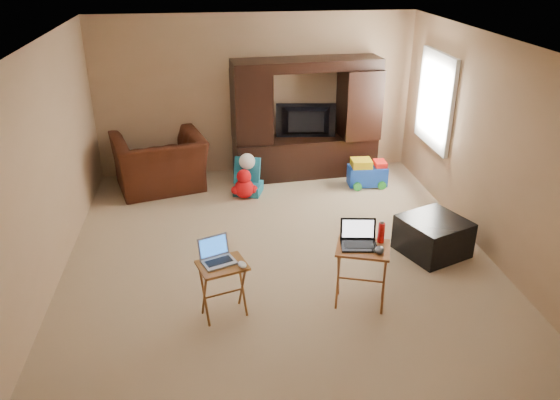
{
  "coord_description": "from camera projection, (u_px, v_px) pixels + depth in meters",
  "views": [
    {
      "loc": [
        -0.73,
        -5.7,
        3.41
      ],
      "look_at": [
        0.0,
        -0.2,
        0.8
      ],
      "focal_mm": 35.0,
      "sensor_mm": 36.0,
      "label": 1
    }
  ],
  "objects": [
    {
      "name": "window_pane",
      "position": [
        437.0,
        100.0,
        7.74
      ],
      "size": [
        0.0,
        1.2,
        1.2
      ],
      "primitive_type": "plane",
      "rotation": [
        1.57,
        0.0,
        -1.57
      ],
      "color": "white",
      "rests_on": "ground"
    },
    {
      "name": "window_frame",
      "position": [
        435.0,
        100.0,
        7.74
      ],
      "size": [
        0.06,
        1.14,
        1.34
      ],
      "primitive_type": "cube",
      "color": "white",
      "rests_on": "ground"
    },
    {
      "name": "mouse_right",
      "position": [
        380.0,
        250.0,
        5.31
      ],
      "size": [
        0.13,
        0.16,
        0.06
      ],
      "primitive_type": "ellipsoid",
      "rotation": [
        0.0,
        0.0,
        -0.33
      ],
      "color": "#403F44",
      "rests_on": "tray_table_right"
    },
    {
      "name": "floor",
      "position": [
        278.0,
        252.0,
        6.65
      ],
      "size": [
        5.5,
        5.5,
        0.0
      ],
      "primitive_type": "plane",
      "color": "beige",
      "rests_on": "ground"
    },
    {
      "name": "entertainment_center",
      "position": [
        306.0,
        119.0,
        8.53
      ],
      "size": [
        2.31,
        0.76,
        1.86
      ],
      "primitive_type": "cube",
      "rotation": [
        0.0,
        0.0,
        0.09
      ],
      "color": "black",
      "rests_on": "floor"
    },
    {
      "name": "wall_right",
      "position": [
        488.0,
        146.0,
        6.41
      ],
      "size": [
        0.0,
        5.5,
        5.5
      ],
      "primitive_type": "plane",
      "rotation": [
        1.57,
        0.0,
        -1.57
      ],
      "color": "tan",
      "rests_on": "ground"
    },
    {
      "name": "plush_toy",
      "position": [
        244.0,
        184.0,
        8.0
      ],
      "size": [
        0.4,
        0.34,
        0.45
      ],
      "primitive_type": null,
      "color": "red",
      "rests_on": "floor"
    },
    {
      "name": "push_toy",
      "position": [
        367.0,
        172.0,
        8.4
      ],
      "size": [
        0.61,
        0.45,
        0.45
      ],
      "primitive_type": null,
      "rotation": [
        0.0,
        0.0,
        -0.05
      ],
      "color": "blue",
      "rests_on": "floor"
    },
    {
      "name": "tray_table_left",
      "position": [
        224.0,
        290.0,
        5.41
      ],
      "size": [
        0.55,
        0.48,
        0.59
      ],
      "primitive_type": "cube",
      "rotation": [
        0.0,
        0.0,
        0.3
      ],
      "color": "brown",
      "rests_on": "floor"
    },
    {
      "name": "ottoman",
      "position": [
        433.0,
        236.0,
        6.56
      ],
      "size": [
        0.9,
        0.9,
        0.44
      ],
      "primitive_type": "cube",
      "rotation": [
        0.0,
        0.0,
        0.38
      ],
      "color": "black",
      "rests_on": "floor"
    },
    {
      "name": "recliner",
      "position": [
        160.0,
        163.0,
        8.23
      ],
      "size": [
        1.54,
        1.42,
        0.84
      ],
      "primitive_type": "imported",
      "rotation": [
        0.0,
        0.0,
        3.41
      ],
      "color": "#40190D",
      "rests_on": "floor"
    },
    {
      "name": "laptop_left",
      "position": [
        218.0,
        252.0,
        5.25
      ],
      "size": [
        0.39,
        0.36,
        0.24
      ],
      "primitive_type": "cube",
      "rotation": [
        0.0,
        0.0,
        0.38
      ],
      "color": "#ADADB2",
      "rests_on": "tray_table_left"
    },
    {
      "name": "ceiling",
      "position": [
        277.0,
        42.0,
        5.59
      ],
      "size": [
        5.5,
        5.5,
        0.0
      ],
      "primitive_type": "plane",
      "rotation": [
        3.14,
        0.0,
        0.0
      ],
      "color": "silver",
      "rests_on": "ground"
    },
    {
      "name": "laptop_right",
      "position": [
        360.0,
        236.0,
        5.37
      ],
      "size": [
        0.4,
        0.34,
        0.24
      ],
      "primitive_type": "cube",
      "rotation": [
        0.0,
        0.0,
        -0.15
      ],
      "color": "black",
      "rests_on": "tray_table_right"
    },
    {
      "name": "wall_back",
      "position": [
        255.0,
        95.0,
        8.58
      ],
      "size": [
        5.0,
        0.0,
        5.0
      ],
      "primitive_type": "plane",
      "rotation": [
        1.57,
        0.0,
        0.0
      ],
      "color": "tan",
      "rests_on": "ground"
    },
    {
      "name": "water_bottle",
      "position": [
        381.0,
        233.0,
        5.46
      ],
      "size": [
        0.07,
        0.07,
        0.21
      ],
      "primitive_type": "cylinder",
      "color": "red",
      "rests_on": "tray_table_right"
    },
    {
      "name": "television",
      "position": [
        306.0,
        122.0,
        8.51
      ],
      "size": [
        0.95,
        0.23,
        0.54
      ],
      "primitive_type": "imported",
      "rotation": [
        0.0,
        0.0,
        3.02
      ],
      "color": "black",
      "rests_on": "entertainment_center"
    },
    {
      "name": "wall_left",
      "position": [
        46.0,
        167.0,
        5.82
      ],
      "size": [
        0.0,
        5.5,
        5.5
      ],
      "primitive_type": "plane",
      "rotation": [
        1.57,
        0.0,
        1.57
      ],
      "color": "tan",
      "rests_on": "ground"
    },
    {
      "name": "tray_table_right",
      "position": [
        361.0,
        276.0,
        5.56
      ],
      "size": [
        0.63,
        0.57,
        0.68
      ],
      "primitive_type": "cube",
      "rotation": [
        0.0,
        0.0,
        -0.33
      ],
      "color": "#9D5326",
      "rests_on": "floor"
    },
    {
      "name": "wall_front",
      "position": [
        330.0,
        300.0,
        3.65
      ],
      "size": [
        5.0,
        0.0,
        5.0
      ],
      "primitive_type": "plane",
      "rotation": [
        -1.57,
        0.0,
        0.0
      ],
      "color": "tan",
      "rests_on": "ground"
    },
    {
      "name": "child_rocker",
      "position": [
        248.0,
        177.0,
        8.13
      ],
      "size": [
        0.51,
        0.55,
        0.52
      ],
      "primitive_type": null,
      "rotation": [
        0.0,
        0.0,
        -0.33
      ],
      "color": "#186B86",
      "rests_on": "floor"
    },
    {
      "name": "mouse_left",
      "position": [
        242.0,
        265.0,
        5.23
      ],
      "size": [
        0.11,
        0.14,
        0.05
      ],
      "primitive_type": "ellipsoid",
      "rotation": [
        0.0,
        0.0,
        0.34
      ],
      "color": "white",
      "rests_on": "tray_table_left"
    }
  ]
}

